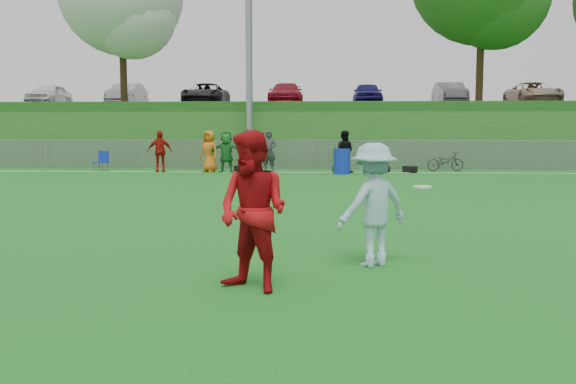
# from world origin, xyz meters

# --- Properties ---
(ground) EXTENTS (120.00, 120.00, 0.00)m
(ground) POSITION_xyz_m (0.00, 0.00, 0.00)
(ground) COLOR #135A1B
(ground) RESTS_ON ground
(sideline_far) EXTENTS (60.00, 0.10, 0.01)m
(sideline_far) POSITION_xyz_m (0.00, 18.00, 0.01)
(sideline_far) COLOR white
(sideline_far) RESTS_ON ground
(fence) EXTENTS (58.00, 0.06, 1.30)m
(fence) POSITION_xyz_m (0.00, 20.00, 0.65)
(fence) COLOR gray
(fence) RESTS_ON ground
(light_pole) EXTENTS (1.20, 0.40, 12.15)m
(light_pole) POSITION_xyz_m (-3.00, 20.80, 6.71)
(light_pole) COLOR gray
(light_pole) RESTS_ON ground
(berm) EXTENTS (120.00, 18.00, 3.00)m
(berm) POSITION_xyz_m (0.00, 31.00, 1.50)
(berm) COLOR #194F16
(berm) RESTS_ON ground
(parking_lot) EXTENTS (120.00, 12.00, 0.10)m
(parking_lot) POSITION_xyz_m (0.00, 33.00, 3.05)
(parking_lot) COLOR black
(parking_lot) RESTS_ON berm
(car_row) EXTENTS (32.04, 5.18, 1.44)m
(car_row) POSITION_xyz_m (-1.17, 32.00, 3.82)
(car_row) COLOR silver
(car_row) RESTS_ON parking_lot
(spectator_row) EXTENTS (8.53, 0.89, 1.69)m
(spectator_row) POSITION_xyz_m (-3.01, 18.00, 0.85)
(spectator_row) COLOR #A8140B
(spectator_row) RESTS_ON ground
(gear_bags) EXTENTS (7.48, 0.57, 0.26)m
(gear_bags) POSITION_xyz_m (1.12, 18.10, 0.13)
(gear_bags) COLOR black
(gear_bags) RESTS_ON ground
(player_red_center) EXTENTS (1.12, 1.06, 1.83)m
(player_red_center) POSITION_xyz_m (-0.48, -0.83, 0.92)
(player_red_center) COLOR #AA0B12
(player_red_center) RESTS_ON ground
(player_blue) EXTENTS (1.23, 1.10, 1.66)m
(player_blue) POSITION_xyz_m (0.98, 0.58, 0.83)
(player_blue) COLOR #95BFCF
(player_blue) RESTS_ON ground
(frisbee) EXTENTS (0.25, 0.25, 0.02)m
(frisbee) POSITION_xyz_m (1.64, 0.62, 1.07)
(frisbee) COLOR silver
(frisbee) RESTS_ON ground
(recycling_bin) EXTENTS (0.69, 0.69, 0.98)m
(recycling_bin) POSITION_xyz_m (1.05, 17.20, 0.49)
(recycling_bin) COLOR #1028B3
(recycling_bin) RESTS_ON ground
(camp_chair) EXTENTS (0.56, 0.57, 0.84)m
(camp_chair) POSITION_xyz_m (-8.97, 18.34, 0.25)
(camp_chair) COLOR #0E299E
(camp_chair) RESTS_ON ground
(bicycle) EXTENTS (1.62, 0.78, 0.82)m
(bicycle) POSITION_xyz_m (5.40, 19.00, 0.41)
(bicycle) COLOR #2A2A2C
(bicycle) RESTS_ON ground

